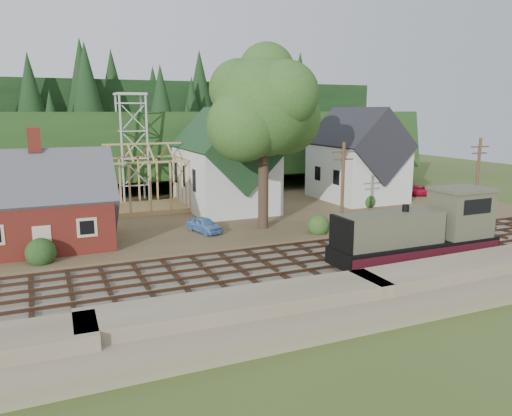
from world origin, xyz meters
name	(u,v)px	position (x,y,z in m)	size (l,w,h in m)	color
ground	(297,265)	(0.00, 0.00, 0.00)	(140.00, 140.00, 0.00)	#384C1E
embankment	(371,309)	(0.00, -8.50, 0.00)	(64.00, 5.00, 1.60)	#7F7259
railroad_bed	(297,264)	(0.00, 0.00, 0.08)	(64.00, 11.00, 0.16)	#726B5B
village_flat	(213,214)	(0.00, 18.00, 0.15)	(64.00, 26.00, 0.30)	brown
hillside	(159,184)	(0.00, 42.00, 0.00)	(70.00, 28.00, 8.00)	#1E3F19
ridge	(139,172)	(0.00, 58.00, 0.00)	(80.00, 20.00, 12.00)	black
depot	(40,209)	(-16.00, 11.00, 3.21)	(10.80, 7.41, 9.00)	#602316
church	(225,163)	(2.00, 19.68, 5.18)	(8.40, 15.17, 13.00)	silver
farmhouse	(357,160)	(18.00, 19.00, 4.87)	(8.40, 10.80, 10.60)	silver
timber_frame	(144,182)	(-6.00, 22.00, 3.27)	(8.20, 6.20, 6.99)	tan
lattice_tower	(131,115)	(-6.00, 28.00, 10.03)	(3.20, 3.20, 12.12)	silver
big_tree	(265,114)	(2.17, 10.08, 10.22)	(10.90, 8.40, 14.70)	#38281E
telegraph_pole_near	(343,188)	(7.00, 5.20, 4.25)	(2.20, 0.28, 8.00)	#4C331E
telegraph_pole_far	(477,178)	(22.00, 5.20, 4.25)	(2.20, 0.28, 8.00)	#4C331E
locomotive	(422,233)	(8.16, -3.00, 2.19)	(12.44, 3.11, 4.96)	black
car_blue	(204,225)	(-3.27, 10.56, 0.95)	(1.53, 3.81, 1.30)	#6296D3
car_green	(13,244)	(-17.96, 10.25, 0.93)	(1.33, 3.80, 1.25)	gray
car_red	(421,190)	(26.71, 17.88, 0.94)	(2.11, 4.58, 1.27)	red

